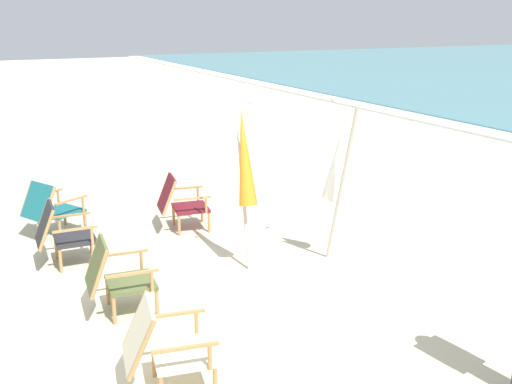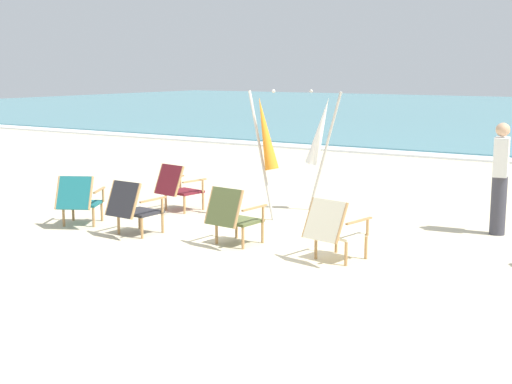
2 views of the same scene
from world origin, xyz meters
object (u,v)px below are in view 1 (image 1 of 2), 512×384
(beach_chair_front_right, at_px, (51,207))
(umbrella_furled_orange, at_px, (245,158))
(umbrella_furled_white, at_px, (339,159))
(beach_chair_far_center, at_px, (115,275))
(beach_chair_back_right, at_px, (163,345))
(beach_chair_front_left, at_px, (180,201))
(beach_chair_mid_center, at_px, (61,232))

(beach_chair_front_right, xyz_separation_m, umbrella_furled_orange, (2.13, 1.98, 0.93))
(umbrella_furled_white, bearing_deg, beach_chair_far_center, -87.79)
(beach_chair_back_right, bearing_deg, beach_chair_far_center, -179.48)
(umbrella_furled_orange, distance_m, umbrella_furled_white, 1.12)
(beach_chair_front_left, height_order, beach_chair_front_right, beach_chair_front_left)
(beach_chair_front_right, bearing_deg, beach_chair_front_left, 71.51)
(beach_chair_mid_center, xyz_separation_m, umbrella_furled_white, (1.44, 3.05, 0.91))
(beach_chair_far_center, relative_size, beach_chair_front_right, 0.88)
(beach_chair_front_right, relative_size, umbrella_furled_white, 0.45)
(beach_chair_mid_center, bearing_deg, beach_chair_far_center, 10.53)
(beach_chair_front_right, height_order, umbrella_furled_white, umbrella_furled_white)
(beach_chair_back_right, height_order, beach_chair_front_right, beach_chair_back_right)
(beach_chair_back_right, bearing_deg, beach_chair_front_right, -176.39)
(beach_chair_mid_center, relative_size, umbrella_furled_orange, 0.39)
(beach_chair_mid_center, height_order, umbrella_furled_orange, umbrella_furled_orange)
(beach_chair_mid_center, bearing_deg, beach_chair_front_left, 108.01)
(beach_chair_mid_center, distance_m, umbrella_furled_orange, 2.44)
(beach_chair_front_left, bearing_deg, umbrella_furled_orange, 10.56)
(beach_chair_far_center, bearing_deg, beach_chair_back_right, 0.52)
(umbrella_furled_white, bearing_deg, beach_chair_back_right, -59.36)
(beach_chair_front_left, height_order, beach_chair_far_center, beach_chair_far_center)
(beach_chair_front_right, bearing_deg, umbrella_furled_orange, 43.00)
(umbrella_furled_orange, bearing_deg, beach_chair_front_left, -169.44)
(beach_chair_far_center, height_order, beach_chair_front_right, beach_chair_far_center)
(umbrella_furled_orange, bearing_deg, beach_chair_back_right, -39.66)
(umbrella_furled_orange, relative_size, umbrella_furled_white, 1.01)
(beach_chair_front_right, relative_size, umbrella_furled_orange, 0.44)
(beach_chair_far_center, height_order, beach_chair_back_right, beach_chair_far_center)
(beach_chair_front_right, bearing_deg, beach_chair_far_center, 5.36)
(beach_chair_back_right, relative_size, beach_chair_front_right, 0.88)
(beach_chair_front_right, distance_m, umbrella_furled_white, 4.06)
(beach_chair_back_right, distance_m, beach_chair_front_right, 4.20)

